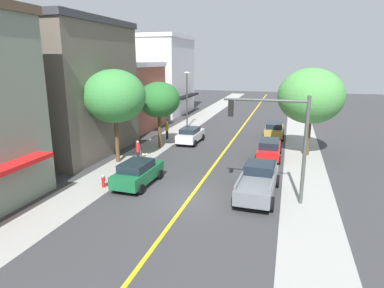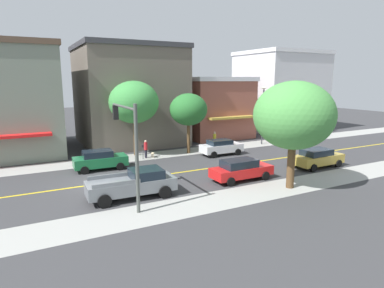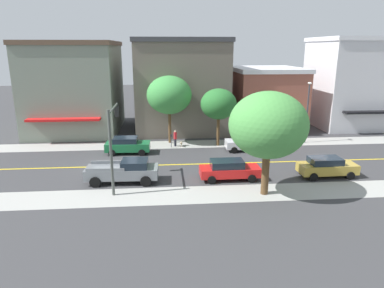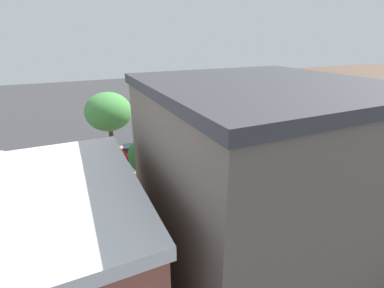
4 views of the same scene
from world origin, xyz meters
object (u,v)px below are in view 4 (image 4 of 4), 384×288
object	(u,v)px
street_tree_left_far	(217,142)
fire_hydrant	(252,173)
green_sedan_left_curb	(233,163)
street_tree_left_near	(152,155)
small_dog	(195,188)
gold_sedan_right_curb	(59,163)
pedestrian_red_shirt	(202,182)
grey_pickup_truck	(198,140)
traffic_light_mast	(198,113)
parking_meter	(204,179)
street_tree_right_corner	(108,112)
white_sedan_left_curb	(119,188)
red_sedan_right_curb	(134,151)
pedestrian_yellow_shirt	(114,205)
street_lamp	(10,187)

from	to	relation	value
street_tree_left_far	fire_hydrant	world-z (taller)	street_tree_left_far
green_sedan_left_curb	street_tree_left_far	bearing A→B (deg)	43.46
street_tree_left_near	small_dog	world-z (taller)	street_tree_left_near
gold_sedan_right_curb	pedestrian_red_shirt	world-z (taller)	pedestrian_red_shirt
grey_pickup_truck	traffic_light_mast	bearing A→B (deg)	-114.83
parking_meter	gold_sedan_right_curb	bearing A→B (deg)	52.04
pedestrian_red_shirt	street_tree_left_far	bearing A→B (deg)	61.35
grey_pickup_truck	street_tree_right_corner	bearing A→B (deg)	-15.06
parking_meter	white_sedan_left_curb	xyz separation A→B (m)	(1.82, 7.39, -0.11)
street_tree_left_far	red_sedan_right_curb	bearing A→B (deg)	20.85
gold_sedan_right_curb	small_dog	xyz separation A→B (m)	(-9.70, -11.07, -0.46)
fire_hydrant	pedestrian_yellow_shirt	world-z (taller)	pedestrian_yellow_shirt
street_lamp	parking_meter	bearing A→B (deg)	-87.24
street_tree_left_near	street_lamp	size ratio (longest dim) A/B	0.92
parking_meter	street_lamp	world-z (taller)	street_lamp
white_sedan_left_curb	gold_sedan_right_curb	world-z (taller)	gold_sedan_right_curb
traffic_light_mast	gold_sedan_right_curb	world-z (taller)	traffic_light_mast
fire_hydrant	street_lamp	size ratio (longest dim) A/B	0.13
gold_sedan_right_curb	grey_pickup_truck	xyz separation A→B (m)	(-0.13, -15.94, 0.07)
pedestrian_red_shirt	green_sedan_left_curb	bearing A→B (deg)	157.32
street_tree_left_near	grey_pickup_truck	size ratio (longest dim) A/B	1.08
street_tree_right_corner	pedestrian_yellow_shirt	bearing A→B (deg)	171.06
traffic_light_mast	small_dog	distance (m)	12.45
street_tree_left_near	pedestrian_yellow_shirt	world-z (taller)	street_tree_left_near
street_tree_left_far	pedestrian_yellow_shirt	size ratio (longest dim) A/B	3.88
traffic_light_mast	red_sedan_right_curb	world-z (taller)	traffic_light_mast
street_tree_left_near	street_lamp	bearing A→B (deg)	92.15
street_tree_right_corner	street_lamp	size ratio (longest dim) A/B	1.11
pedestrian_yellow_shirt	street_lamp	bearing A→B (deg)	81.08
street_tree_right_corner	pedestrian_yellow_shirt	xyz separation A→B (m)	(-13.34, 2.10, -3.94)
white_sedan_left_curb	small_dog	world-z (taller)	white_sedan_left_curb
red_sedan_right_curb	pedestrian_yellow_shirt	world-z (taller)	pedestrian_yellow_shirt
street_tree_right_corner	grey_pickup_truck	xyz separation A→B (m)	(-3.09, -10.04, -4.05)
traffic_light_mast	street_lamp	size ratio (longest dim) A/B	0.93
street_tree_left_near	red_sedan_right_curb	bearing A→B (deg)	-3.86
green_sedan_left_curb	gold_sedan_right_curb	world-z (taller)	green_sedan_left_curb
gold_sedan_right_curb	grey_pickup_truck	bearing A→B (deg)	178.58
parking_meter	small_dog	bearing A→B (deg)	103.12
street_tree_right_corner	traffic_light_mast	bearing A→B (deg)	-101.06
grey_pickup_truck	pedestrian_yellow_shirt	size ratio (longest dim) A/B	2.98
street_lamp	gold_sedan_right_curb	world-z (taller)	street_lamp
red_sedan_right_curb	pedestrian_yellow_shirt	distance (m)	11.15
red_sedan_right_curb	grey_pickup_truck	xyz separation A→B (m)	(-0.13, -8.07, 0.08)
street_tree_left_far	pedestrian_red_shirt	world-z (taller)	street_tree_left_far
street_lamp	pedestrian_red_shirt	world-z (taller)	street_lamp
traffic_light_mast	red_sedan_right_curb	size ratio (longest dim) A/B	1.29
street_lamp	green_sedan_left_curb	xyz separation A→B (m)	(2.47, -18.80, -3.18)
green_sedan_left_curb	pedestrian_red_shirt	world-z (taller)	pedestrian_red_shirt
fire_hydrant	grey_pickup_truck	size ratio (longest dim) A/B	0.15
street_tree_left_near	red_sedan_right_curb	size ratio (longest dim) A/B	1.27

